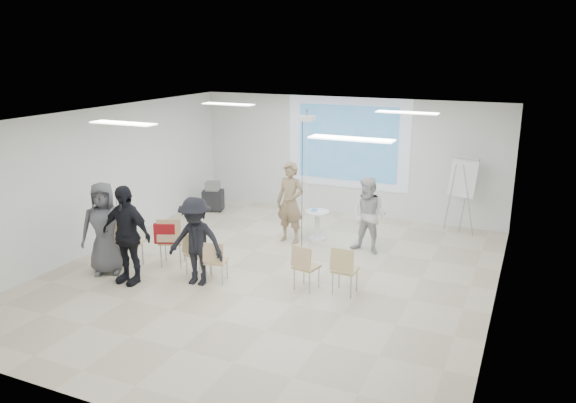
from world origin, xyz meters
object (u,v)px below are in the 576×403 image
at_px(chair_far_left, 127,241).
at_px(av_cart, 213,197).
at_px(chair_center, 215,259).
at_px(flipchart_easel, 463,178).
at_px(chair_left_inner, 195,251).
at_px(audience_mid, 196,236).
at_px(chair_left_mid, 171,238).
at_px(chair_right_inner, 305,264).
at_px(laptop, 198,252).
at_px(audience_left, 126,227).
at_px(player_right, 369,212).
at_px(chair_right_far, 344,267).
at_px(pedestal_table, 317,223).
at_px(player_left, 290,197).
at_px(audience_outer, 104,223).

distance_m(chair_far_left, av_cart, 4.25).
xyz_separation_m(chair_center, flipchart_easel, (3.68, 4.81, 0.84)).
bearing_deg(chair_left_inner, audience_mid, -32.72).
relative_size(chair_left_mid, chair_left_inner, 1.20).
relative_size(chair_left_mid, flipchart_easel, 0.56).
relative_size(chair_right_inner, audience_mid, 0.46).
distance_m(laptop, av_cart, 4.34).
relative_size(chair_left_mid, chair_right_inner, 1.19).
distance_m(chair_left_mid, laptop, 0.74).
relative_size(chair_left_inner, chair_right_inner, 0.99).
xyz_separation_m(chair_left_mid, audience_left, (-0.28, -0.96, 0.46)).
bearing_deg(audience_mid, chair_right_inner, 10.05).
relative_size(player_right, flipchart_easel, 1.00).
relative_size(player_right, chair_right_inner, 2.11).
height_order(chair_right_far, av_cart, chair_right_far).
xyz_separation_m(audience_left, av_cart, (-1.04, 4.65, -0.70)).
xyz_separation_m(chair_right_inner, laptop, (-2.11, -0.16, -0.05)).
xyz_separation_m(player_right, av_cart, (-4.62, 1.36, -0.54)).
bearing_deg(chair_left_inner, chair_far_left, -150.63).
bearing_deg(chair_left_mid, audience_left, -129.03).
relative_size(chair_left_inner, laptop, 2.73).
bearing_deg(chair_center, pedestal_table, 61.60).
bearing_deg(chair_left_mid, pedestal_table, 29.86).
distance_m(player_right, chair_right_inner, 2.40).
relative_size(chair_center, av_cart, 1.03).
xyz_separation_m(player_left, chair_left_mid, (-1.54, -2.29, -0.43)).
xyz_separation_m(chair_right_far, audience_mid, (-2.60, -0.64, 0.41)).
height_order(chair_right_inner, chair_right_far, chair_right_far).
xyz_separation_m(player_left, chair_right_inner, (1.29, -2.27, -0.52)).
relative_size(chair_left_mid, chair_center, 1.25).
relative_size(chair_center, laptop, 2.64).
bearing_deg(chair_right_far, audience_outer, -168.51).
bearing_deg(laptop, av_cart, -43.85).
relative_size(flipchart_easel, av_cart, 2.30).
height_order(pedestal_table, chair_left_mid, chair_left_mid).
bearing_deg(pedestal_table, chair_left_inner, -114.85).
xyz_separation_m(player_left, audience_left, (-1.82, -3.25, 0.03)).
relative_size(chair_left_inner, chair_right_far, 0.95).
relative_size(chair_far_left, chair_right_inner, 1.17).
xyz_separation_m(chair_left_inner, audience_mid, (0.23, -0.29, 0.44)).
relative_size(player_right, audience_mid, 0.96).
relative_size(chair_left_mid, av_cart, 1.29).
distance_m(chair_center, audience_outer, 2.27).
relative_size(player_right, chair_far_left, 1.80).
bearing_deg(player_right, chair_far_left, -135.18).
relative_size(chair_right_inner, laptop, 2.76).
xyz_separation_m(chair_left_inner, flipchart_easel, (4.21, 4.68, 0.83)).
bearing_deg(flipchart_easel, audience_mid, -106.91).
distance_m(chair_far_left, chair_right_far, 4.25).
distance_m(player_left, chair_left_mid, 2.80).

